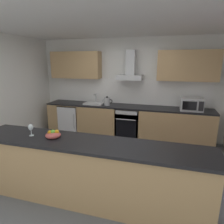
{
  "coord_description": "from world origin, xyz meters",
  "views": [
    {
      "loc": [
        1.06,
        -3.2,
        2.01
      ],
      "look_at": [
        0.01,
        0.4,
        1.05
      ],
      "focal_mm": 31.85,
      "sensor_mm": 36.0,
      "label": 1
    }
  ],
  "objects_px": {
    "oven": "(128,123)",
    "range_hood": "(130,70)",
    "microwave": "(192,104)",
    "sink": "(94,103)",
    "kettle": "(107,101)",
    "refrigerator": "(72,119)",
    "wine_glass": "(31,128)",
    "fruit_bowl": "(53,135)"
  },
  "relations": [
    {
      "from": "oven",
      "to": "range_hood",
      "type": "relative_size",
      "value": 1.11
    },
    {
      "from": "microwave",
      "to": "sink",
      "type": "bearing_deg",
      "value": 179.08
    },
    {
      "from": "kettle",
      "to": "refrigerator",
      "type": "bearing_deg",
      "value": 178.33
    },
    {
      "from": "refrigerator",
      "to": "kettle",
      "type": "distance_m",
      "value": 1.21
    },
    {
      "from": "kettle",
      "to": "wine_glass",
      "type": "height_order",
      "value": "kettle"
    },
    {
      "from": "microwave",
      "to": "refrigerator",
      "type": "bearing_deg",
      "value": 179.54
    },
    {
      "from": "sink",
      "to": "kettle",
      "type": "distance_m",
      "value": 0.38
    },
    {
      "from": "refrigerator",
      "to": "range_hood",
      "type": "xyz_separation_m",
      "value": [
        1.63,
        0.13,
        1.36
      ]
    },
    {
      "from": "oven",
      "to": "wine_glass",
      "type": "distance_m",
      "value": 2.77
    },
    {
      "from": "oven",
      "to": "sink",
      "type": "bearing_deg",
      "value": 179.33
    },
    {
      "from": "oven",
      "to": "range_hood",
      "type": "height_order",
      "value": "range_hood"
    },
    {
      "from": "kettle",
      "to": "range_hood",
      "type": "height_order",
      "value": "range_hood"
    },
    {
      "from": "range_hood",
      "to": "fruit_bowl",
      "type": "distance_m",
      "value": 2.81
    },
    {
      "from": "refrigerator",
      "to": "range_hood",
      "type": "bearing_deg",
      "value": 4.65
    },
    {
      "from": "sink",
      "to": "kettle",
      "type": "relative_size",
      "value": 1.73
    },
    {
      "from": "wine_glass",
      "to": "refrigerator",
      "type": "bearing_deg",
      "value": 105.11
    },
    {
      "from": "wine_glass",
      "to": "range_hood",
      "type": "bearing_deg",
      "value": 70.41
    },
    {
      "from": "refrigerator",
      "to": "kettle",
      "type": "relative_size",
      "value": 2.94
    },
    {
      "from": "microwave",
      "to": "wine_glass",
      "type": "xyz_separation_m",
      "value": [
        -2.43,
        -2.5,
        0.01
      ]
    },
    {
      "from": "refrigerator",
      "to": "wine_glass",
      "type": "distance_m",
      "value": 2.69
    },
    {
      "from": "sink",
      "to": "wine_glass",
      "type": "relative_size",
      "value": 2.81
    },
    {
      "from": "microwave",
      "to": "fruit_bowl",
      "type": "bearing_deg",
      "value": -130.03
    },
    {
      "from": "oven",
      "to": "sink",
      "type": "height_order",
      "value": "sink"
    },
    {
      "from": "kettle",
      "to": "fruit_bowl",
      "type": "height_order",
      "value": "kettle"
    },
    {
      "from": "microwave",
      "to": "sink",
      "type": "distance_m",
      "value": 2.42
    },
    {
      "from": "refrigerator",
      "to": "fruit_bowl",
      "type": "relative_size",
      "value": 3.86
    },
    {
      "from": "refrigerator",
      "to": "wine_glass",
      "type": "xyz_separation_m",
      "value": [
        0.68,
        -2.53,
        0.64
      ]
    },
    {
      "from": "microwave",
      "to": "kettle",
      "type": "bearing_deg",
      "value": -179.84
    },
    {
      "from": "sink",
      "to": "wine_glass",
      "type": "bearing_deg",
      "value": -90.23
    },
    {
      "from": "oven",
      "to": "sink",
      "type": "relative_size",
      "value": 1.6
    },
    {
      "from": "microwave",
      "to": "fruit_bowl",
      "type": "height_order",
      "value": "microwave"
    },
    {
      "from": "oven",
      "to": "refrigerator",
      "type": "distance_m",
      "value": 1.63
    },
    {
      "from": "range_hood",
      "to": "oven",
      "type": "bearing_deg",
      "value": -90.0
    },
    {
      "from": "range_hood",
      "to": "sink",
      "type": "bearing_deg",
      "value": -172.78
    },
    {
      "from": "refrigerator",
      "to": "wine_glass",
      "type": "height_order",
      "value": "wine_glass"
    },
    {
      "from": "range_hood",
      "to": "fruit_bowl",
      "type": "relative_size",
      "value": 3.27
    },
    {
      "from": "microwave",
      "to": "fruit_bowl",
      "type": "xyz_separation_m",
      "value": [
        -2.08,
        -2.47,
        -0.07
      ]
    },
    {
      "from": "range_hood",
      "to": "refrigerator",
      "type": "bearing_deg",
      "value": -175.35
    },
    {
      "from": "microwave",
      "to": "wine_glass",
      "type": "bearing_deg",
      "value": -134.17
    },
    {
      "from": "microwave",
      "to": "sink",
      "type": "xyz_separation_m",
      "value": [
        -2.42,
        0.04,
        -0.12
      ]
    },
    {
      "from": "oven",
      "to": "wine_glass",
      "type": "height_order",
      "value": "wine_glass"
    },
    {
      "from": "oven",
      "to": "wine_glass",
      "type": "xyz_separation_m",
      "value": [
        -0.95,
        -2.53,
        0.6
      ]
    }
  ]
}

